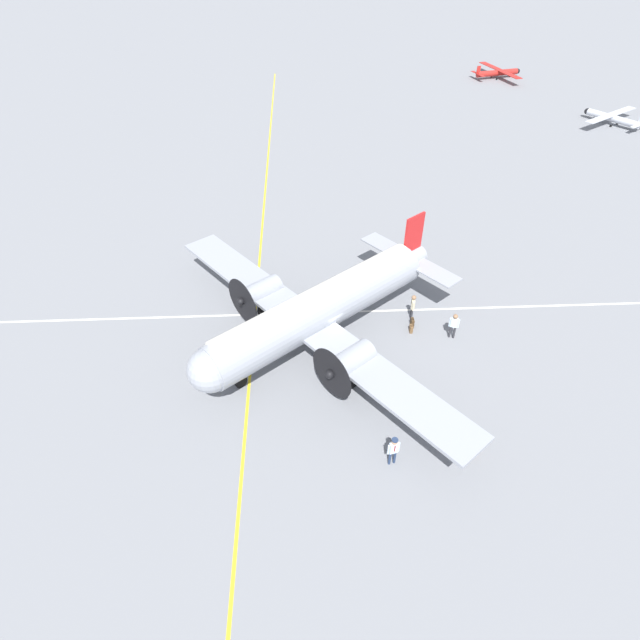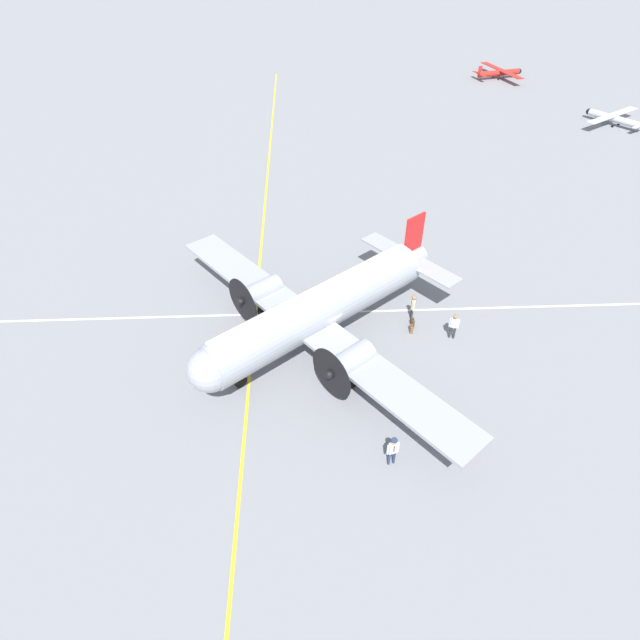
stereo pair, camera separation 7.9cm
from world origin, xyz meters
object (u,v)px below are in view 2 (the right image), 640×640
ramp_agent (413,305)px  traffic_cone (472,447)px  light_aircraft_taxiing (500,73)px  crew_foreground (393,449)px  passenger_boarding (454,324)px  light_aircraft_distant (613,118)px  airliner_main (315,311)px  suitcase_upright_spare (412,323)px  suitcase_near_door (411,329)px

ramp_agent → traffic_cone: 9.84m
light_aircraft_taxiing → crew_foreground: bearing=-126.1°
light_aircraft_taxiing → traffic_cone: bearing=-123.2°
passenger_boarding → ramp_agent: ramp_agent is taller
passenger_boarding → light_aircraft_distant: size_ratio=0.21×
light_aircraft_taxiing → passenger_boarding: bearing=-124.7°
airliner_main → light_aircraft_taxiing: 63.27m
crew_foreground → light_aircraft_taxiing: (-64.47, 25.88, -0.30)m
traffic_cone → suitcase_upright_spare: bearing=-173.0°
suitcase_near_door → traffic_cone: (8.51, 1.27, 0.04)m
ramp_agent → suitcase_upright_spare: (0.76, -0.09, -0.80)m
crew_foreground → suitcase_upright_spare: size_ratio=2.90×
traffic_cone → light_aircraft_distant: bearing=146.7°
crew_foreground → ramp_agent: size_ratio=0.99×
ramp_agent → light_aircraft_distant: bearing=146.1°
passenger_boarding → light_aircraft_distant: bearing=-108.7°
passenger_boarding → crew_foreground: bearing=78.8°
traffic_cone → light_aircraft_taxiing: bearing=161.0°
suitcase_upright_spare → light_aircraft_taxiing: light_aircraft_taxiing is taller
suitcase_upright_spare → crew_foreground: bearing=-16.1°
airliner_main → light_aircraft_taxiing: size_ratio=1.98×
passenger_boarding → airliner_main: bearing=20.0°
crew_foreground → ramp_agent: (-10.29, 2.84, -0.02)m
light_aircraft_distant → traffic_cone: bearing=113.2°
ramp_agent → traffic_cone: size_ratio=2.97×
airliner_main → suitcase_upright_spare: bearing=153.3°
passenger_boarding → suitcase_upright_spare: passenger_boarding is taller
light_aircraft_taxiing → airliner_main: bearing=-131.6°
suitcase_upright_spare → traffic_cone: bearing=7.0°
ramp_agent → light_aircraft_taxiing: size_ratio=0.18×
suitcase_upright_spare → light_aircraft_taxiing: (-54.94, 23.12, 0.52)m
airliner_main → light_aircraft_distant: (-35.96, 35.73, -1.64)m
crew_foreground → suitcase_near_door: 9.45m
passenger_boarding → light_aircraft_distant: 45.24m
airliner_main → ramp_agent: bearing=159.9°
suitcase_near_door → traffic_cone: size_ratio=0.86×
ramp_agent → suitcase_upright_spare: ramp_agent is taller
ramp_agent → light_aircraft_taxiing: light_aircraft_taxiing is taller
ramp_agent → suitcase_upright_spare: size_ratio=2.93×
passenger_boarding → suitcase_near_door: size_ratio=3.38×
airliner_main → light_aircraft_distant: airliner_main is taller
traffic_cone → ramp_agent: bearing=-174.0°
crew_foreground → light_aircraft_distant: 54.93m
suitcase_near_door → light_aircraft_taxiing: size_ratio=0.05×
crew_foreground → passenger_boarding: crew_foreground is taller
suitcase_near_door → ramp_agent: bearing=168.7°
crew_foreground → traffic_cone: bearing=173.5°
airliner_main → traffic_cone: (7.76, 7.06, -2.15)m
suitcase_upright_spare → ramp_agent: bearing=173.5°
passenger_boarding → suitcase_upright_spare: bearing=-8.0°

